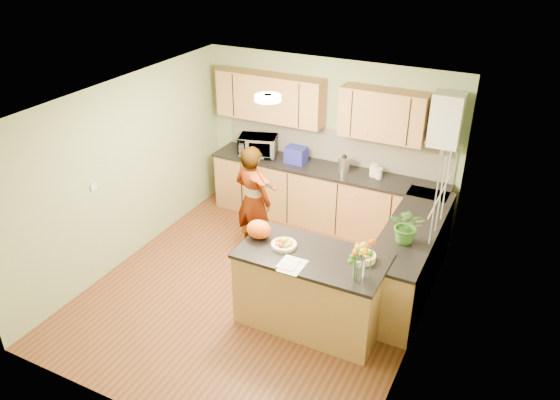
% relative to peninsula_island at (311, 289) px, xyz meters
% --- Properties ---
extents(floor, '(4.50, 4.50, 0.00)m').
position_rel_peninsula_island_xyz_m(floor, '(-0.85, 0.29, -0.48)').
color(floor, '#562C18').
rests_on(floor, ground).
extents(ceiling, '(4.00, 4.50, 0.02)m').
position_rel_peninsula_island_xyz_m(ceiling, '(-0.85, 0.29, 2.02)').
color(ceiling, silver).
rests_on(ceiling, wall_back).
extents(wall_back, '(4.00, 0.02, 2.50)m').
position_rel_peninsula_island_xyz_m(wall_back, '(-0.85, 2.54, 0.77)').
color(wall_back, '#8EA374').
rests_on(wall_back, floor).
extents(wall_front, '(4.00, 0.02, 2.50)m').
position_rel_peninsula_island_xyz_m(wall_front, '(-0.85, -1.96, 0.77)').
color(wall_front, '#8EA374').
rests_on(wall_front, floor).
extents(wall_left, '(0.02, 4.50, 2.50)m').
position_rel_peninsula_island_xyz_m(wall_left, '(-2.85, 0.29, 0.77)').
color(wall_left, '#8EA374').
rests_on(wall_left, floor).
extents(wall_right, '(0.02, 4.50, 2.50)m').
position_rel_peninsula_island_xyz_m(wall_right, '(1.15, 0.29, 0.77)').
color(wall_right, '#8EA374').
rests_on(wall_right, floor).
extents(back_counter, '(3.64, 0.62, 0.94)m').
position_rel_peninsula_island_xyz_m(back_counter, '(-0.75, 2.24, -0.01)').
color(back_counter, '#A26B40').
rests_on(back_counter, floor).
extents(right_counter, '(0.62, 2.24, 0.94)m').
position_rel_peninsula_island_xyz_m(right_counter, '(0.85, 1.14, -0.01)').
color(right_counter, '#A26B40').
rests_on(right_counter, floor).
extents(splashback, '(3.60, 0.02, 0.52)m').
position_rel_peninsula_island_xyz_m(splashback, '(-0.75, 2.53, 0.72)').
color(splashback, white).
rests_on(splashback, back_counter).
extents(upper_cabinets, '(3.20, 0.34, 0.70)m').
position_rel_peninsula_island_xyz_m(upper_cabinets, '(-1.02, 2.37, 1.37)').
color(upper_cabinets, '#A26B40').
rests_on(upper_cabinets, wall_back).
extents(boiler, '(0.40, 0.30, 0.86)m').
position_rel_peninsula_island_xyz_m(boiler, '(0.85, 2.38, 1.42)').
color(boiler, silver).
rests_on(boiler, wall_back).
extents(window_right, '(0.01, 1.30, 1.05)m').
position_rel_peninsula_island_xyz_m(window_right, '(1.14, 0.89, 1.07)').
color(window_right, silver).
rests_on(window_right, wall_right).
extents(light_switch, '(0.02, 0.09, 0.09)m').
position_rel_peninsula_island_xyz_m(light_switch, '(-2.83, -0.31, 0.82)').
color(light_switch, silver).
rests_on(light_switch, wall_left).
extents(ceiling_lamp, '(0.30, 0.30, 0.07)m').
position_rel_peninsula_island_xyz_m(ceiling_lamp, '(-0.85, 0.59, 1.98)').
color(ceiling_lamp, '#FFEABF').
rests_on(ceiling_lamp, ceiling).
extents(peninsula_island, '(1.67, 0.85, 0.96)m').
position_rel_peninsula_island_xyz_m(peninsula_island, '(0.00, 0.00, 0.00)').
color(peninsula_island, '#A26B40').
rests_on(peninsula_island, floor).
extents(fruit_dish, '(0.29, 0.29, 0.10)m').
position_rel_peninsula_island_xyz_m(fruit_dish, '(-0.35, 0.00, 0.52)').
color(fruit_dish, beige).
rests_on(fruit_dish, peninsula_island).
extents(orange_bowl, '(0.25, 0.25, 0.15)m').
position_rel_peninsula_island_xyz_m(orange_bowl, '(0.55, 0.15, 0.54)').
color(orange_bowl, beige).
rests_on(orange_bowl, peninsula_island).
extents(flower_vase, '(0.29, 0.29, 0.53)m').
position_rel_peninsula_island_xyz_m(flower_vase, '(0.60, -0.18, 0.83)').
color(flower_vase, silver).
rests_on(flower_vase, peninsula_island).
extents(orange_bag, '(0.33, 0.30, 0.22)m').
position_rel_peninsula_island_xyz_m(orange_bag, '(-0.70, 0.05, 0.59)').
color(orange_bag, '#F85414').
rests_on(orange_bag, peninsula_island).
extents(papers, '(0.24, 0.33, 0.01)m').
position_rel_peninsula_island_xyz_m(papers, '(-0.10, -0.30, 0.48)').
color(papers, white).
rests_on(papers, peninsula_island).
extents(violinist, '(0.65, 0.49, 1.60)m').
position_rel_peninsula_island_xyz_m(violinist, '(-1.36, 1.09, 0.32)').
color(violinist, '#EEA891').
rests_on(violinist, floor).
extents(violin, '(0.69, 0.60, 0.17)m').
position_rel_peninsula_island_xyz_m(violin, '(-1.16, 0.87, 0.80)').
color(violin, '#531805').
rests_on(violin, violinist).
extents(microwave, '(0.66, 0.54, 0.32)m').
position_rel_peninsula_island_xyz_m(microwave, '(-1.89, 2.22, 0.62)').
color(microwave, silver).
rests_on(microwave, back_counter).
extents(blue_box, '(0.32, 0.24, 0.25)m').
position_rel_peninsula_island_xyz_m(blue_box, '(-1.24, 2.23, 0.58)').
color(blue_box, navy).
rests_on(blue_box, back_counter).
extents(kettle, '(0.17, 0.17, 0.31)m').
position_rel_peninsula_island_xyz_m(kettle, '(-0.48, 2.23, 0.59)').
color(kettle, silver).
rests_on(kettle, back_counter).
extents(jar_cream, '(0.15, 0.15, 0.18)m').
position_rel_peninsula_island_xyz_m(jar_cream, '(-0.04, 2.29, 0.55)').
color(jar_cream, beige).
rests_on(jar_cream, back_counter).
extents(jar_white, '(0.11, 0.11, 0.15)m').
position_rel_peninsula_island_xyz_m(jar_white, '(0.05, 2.25, 0.54)').
color(jar_white, silver).
rests_on(jar_white, back_counter).
extents(potted_plant, '(0.42, 0.37, 0.44)m').
position_rel_peninsula_island_xyz_m(potted_plant, '(0.85, 0.75, 0.68)').
color(potted_plant, '#3B7527').
rests_on(potted_plant, right_counter).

